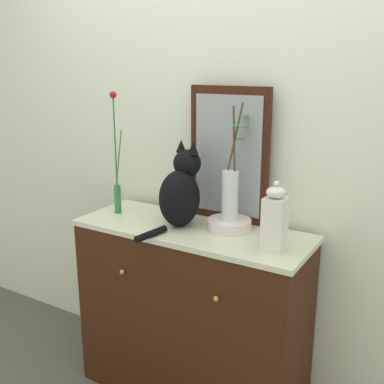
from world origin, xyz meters
name	(u,v)px	position (x,y,z in m)	size (l,w,h in m)	color
wall_back	(222,143)	(0.00, 0.30, 1.30)	(4.40, 0.08, 2.60)	silver
sideboard	(192,313)	(0.00, 0.00, 0.46)	(1.17, 0.46, 0.93)	#36180C
mirror_leaning	(229,155)	(0.09, 0.20, 1.26)	(0.42, 0.03, 0.67)	#34150C
cat_sitting	(181,192)	(-0.07, 0.00, 1.10)	(0.22, 0.42, 0.41)	black
vase_slim_green	(117,175)	(-0.46, 0.00, 1.13)	(0.06, 0.04, 0.64)	#2E7A3A
bowl_porcelain	(229,224)	(0.16, 0.07, 0.95)	(0.21, 0.21, 0.05)	silver
vase_glass_clear	(231,191)	(0.17, 0.08, 1.12)	(0.12, 0.17, 0.55)	silver
jar_lidded_porcelain	(275,220)	(0.44, -0.06, 1.06)	(0.09, 0.09, 0.30)	silver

